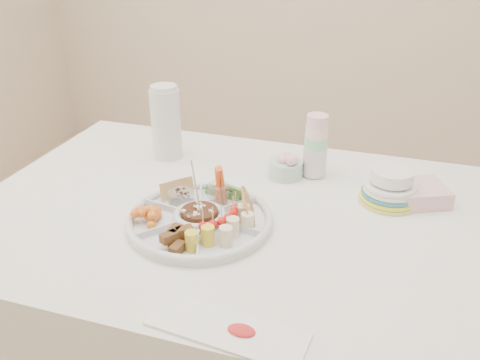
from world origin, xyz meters
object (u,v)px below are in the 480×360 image
(dining_table, at_px, (241,315))
(thermos, at_px, (166,121))
(party_tray, at_px, (200,217))
(plate_stack, at_px, (390,185))

(dining_table, relative_size, thermos, 5.98)
(dining_table, height_order, thermos, thermos)
(thermos, bearing_deg, dining_table, -38.09)
(party_tray, xyz_separation_m, plate_stack, (0.47, 0.28, 0.03))
(thermos, xyz_separation_m, plate_stack, (0.74, -0.09, -0.07))
(dining_table, xyz_separation_m, plate_stack, (0.39, 0.18, 0.43))
(thermos, bearing_deg, party_tray, -54.57)
(party_tray, bearing_deg, plate_stack, 31.05)
(plate_stack, bearing_deg, dining_table, -154.98)
(dining_table, xyz_separation_m, thermos, (-0.35, 0.27, 0.51))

